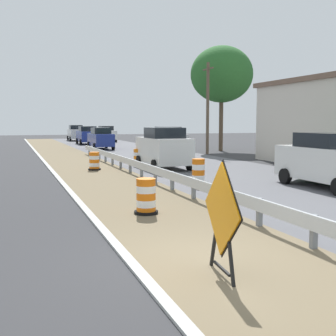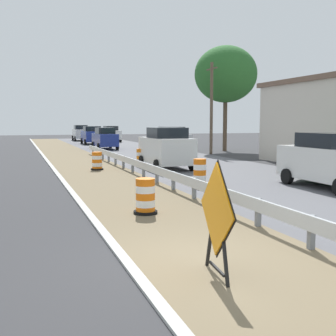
{
  "view_description": "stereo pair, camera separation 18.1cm",
  "coord_description": "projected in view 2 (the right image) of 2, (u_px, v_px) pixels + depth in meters",
  "views": [
    {
      "loc": [
        -3.26,
        -6.79,
        2.56
      ],
      "look_at": [
        1.24,
        5.42,
        1.15
      ],
      "focal_mm": 45.66,
      "sensor_mm": 36.0,
      "label": 1
    },
    {
      "loc": [
        -3.09,
        -6.86,
        2.56
      ],
      "look_at": [
        1.24,
        5.42,
        1.15
      ],
      "focal_mm": 45.66,
      "sensor_mm": 36.0,
      "label": 2
    }
  ],
  "objects": [
    {
      "name": "ground_plane",
      "position": [
        203.0,
        264.0,
        7.73
      ],
      "size": [
        160.0,
        160.0,
        0.0
      ],
      "primitive_type": "plane",
      "color": "#333335"
    },
    {
      "name": "median_dirt_strip",
      "position": [
        237.0,
        259.0,
        7.96
      ],
      "size": [
        3.79,
        120.0,
        0.01
      ],
      "primitive_type": "cube",
      "color": "#706047",
      "rests_on": "ground"
    },
    {
      "name": "curb_near_edge",
      "position": [
        133.0,
        272.0,
        7.29
      ],
      "size": [
        0.2,
        120.0,
        0.11
      ],
      "primitive_type": "cube",
      "color": "#ADADA8",
      "rests_on": "ground"
    },
    {
      "name": "warning_sign_diamond",
      "position": [
        217.0,
        214.0,
        7.02
      ],
      "size": [
        0.22,
        1.64,
        1.96
      ],
      "rotation": [
        0.0,
        0.0,
        3.03
      ],
      "color": "black",
      "rests_on": "ground"
    },
    {
      "name": "traffic_barrel_nearest",
      "position": [
        145.0,
        198.0,
        11.9
      ],
      "size": [
        0.67,
        0.67,
        0.99
      ],
      "color": "orange",
      "rests_on": "ground"
    },
    {
      "name": "traffic_barrel_close",
      "position": [
        200.0,
        174.0,
        17.03
      ],
      "size": [
        0.63,
        0.63,
        1.09
      ],
      "color": "orange",
      "rests_on": "ground"
    },
    {
      "name": "traffic_barrel_mid",
      "position": [
        141.0,
        158.0,
        24.9
      ],
      "size": [
        0.65,
        0.65,
        0.99
      ],
      "color": "orange",
      "rests_on": "ground"
    },
    {
      "name": "traffic_barrel_far",
      "position": [
        97.0,
        162.0,
        22.76
      ],
      "size": [
        0.67,
        0.67,
        0.96
      ],
      "color": "orange",
      "rests_on": "ground"
    },
    {
      "name": "car_lead_near_lane",
      "position": [
        92.0,
        135.0,
        49.13
      ],
      "size": [
        2.16,
        4.47,
        2.05
      ],
      "rotation": [
        0.0,
        0.0,
        1.57
      ],
      "color": "navy",
      "rests_on": "ground"
    },
    {
      "name": "car_trailing_near_lane",
      "position": [
        333.0,
        161.0,
        16.39
      ],
      "size": [
        2.19,
        4.75,
        2.13
      ],
      "rotation": [
        0.0,
        0.0,
        -1.58
      ],
      "color": "silver",
      "rests_on": "ground"
    },
    {
      "name": "car_lead_far_lane",
      "position": [
        105.0,
        138.0,
        40.22
      ],
      "size": [
        1.94,
        4.73,
        2.02
      ],
      "rotation": [
        0.0,
        0.0,
        1.57
      ],
      "color": "navy",
      "rests_on": "ground"
    },
    {
      "name": "car_mid_far_lane",
      "position": [
        111.0,
        134.0,
        55.1
      ],
      "size": [
        1.99,
        4.59,
        2.03
      ],
      "rotation": [
        0.0,
        0.0,
        -1.55
      ],
      "color": "silver",
      "rests_on": "ground"
    },
    {
      "name": "car_trailing_far_lane",
      "position": [
        166.0,
        148.0,
        23.37
      ],
      "size": [
        2.19,
        4.17,
        2.25
      ],
      "rotation": [
        0.0,
        0.0,
        1.58
      ],
      "color": "silver",
      "rests_on": "ground"
    },
    {
      "name": "car_distant_a",
      "position": [
        172.0,
        141.0,
        33.61
      ],
      "size": [
        2.0,
        4.35,
        2.17
      ],
      "rotation": [
        0.0,
        0.0,
        -1.59
      ],
      "color": "silver",
      "rests_on": "ground"
    },
    {
      "name": "car_distant_b",
      "position": [
        81.0,
        133.0,
        58.25
      ],
      "size": [
        2.07,
        4.62,
        2.12
      ],
      "rotation": [
        0.0,
        0.0,
        1.55
      ],
      "color": "silver",
      "rests_on": "ground"
    },
    {
      "name": "utility_pole_mid",
      "position": [
        211.0,
        107.0,
        33.66
      ],
      "size": [
        0.24,
        1.8,
        7.18
      ],
      "color": "brown",
      "rests_on": "ground"
    },
    {
      "name": "bush_roadside",
      "position": [
        333.0,
        160.0,
        18.29
      ],
      "size": [
        3.59,
        3.59,
        1.88
      ],
      "primitive_type": "ellipsoid",
      "color": "#1E4C23",
      "rests_on": "ground"
    },
    {
      "name": "tree_roadside",
      "position": [
        226.0,
        74.0,
        36.89
      ],
      "size": [
        5.39,
        5.39,
        9.08
      ],
      "color": "#4C3D2D",
      "rests_on": "ground"
    }
  ]
}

